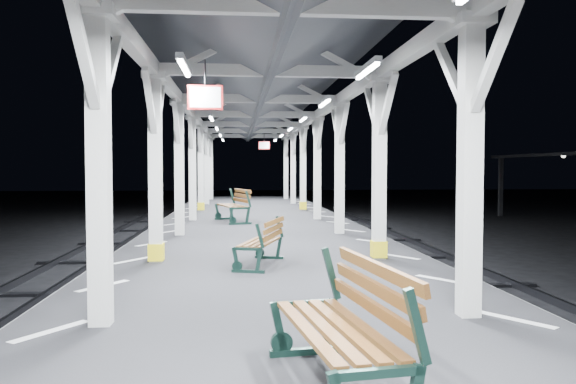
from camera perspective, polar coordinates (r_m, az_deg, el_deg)
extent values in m
plane|color=black|center=(8.44, -1.11, -15.89)|extent=(120.00, 120.00, 0.00)
cube|color=black|center=(8.30, -1.11, -12.61)|extent=(6.00, 50.00, 1.00)
cube|color=silver|center=(8.38, -18.28, -9.04)|extent=(1.00, 48.00, 0.01)
cube|color=silver|center=(8.70, 15.39, -8.59)|extent=(1.00, 48.00, 0.01)
cube|color=#2D2D33|center=(9.78, 26.67, -13.09)|extent=(0.08, 60.00, 0.16)
cube|color=silver|center=(6.17, -18.65, 1.80)|extent=(0.22, 0.22, 3.20)
cube|color=silver|center=(6.38, -18.86, 16.89)|extent=(0.40, 0.40, 0.12)
cube|color=silver|center=(6.80, -17.67, 11.60)|extent=(0.10, 0.99, 0.99)
cube|color=silver|center=(5.74, -20.13, 13.29)|extent=(0.10, 0.99, 0.99)
cube|color=silver|center=(10.10, -13.32, 2.06)|extent=(0.22, 0.22, 3.20)
cube|color=silver|center=(10.23, -13.41, 11.39)|extent=(0.40, 0.40, 0.12)
cube|color=yellow|center=(10.21, -13.24, -5.94)|extent=(0.26, 0.26, 0.30)
cube|color=silver|center=(10.70, -12.96, 8.24)|extent=(0.10, 0.99, 0.99)
cube|color=silver|center=(9.62, -13.86, 8.90)|extent=(0.10, 0.99, 0.99)
cube|color=silver|center=(14.07, -10.99, 2.16)|extent=(0.22, 0.22, 3.20)
cube|color=silver|center=(14.16, -11.04, 8.89)|extent=(0.40, 0.40, 0.12)
cube|color=silver|center=(14.66, -10.80, 6.67)|extent=(0.10, 0.99, 0.99)
cube|color=silver|center=(13.57, -11.27, 7.01)|extent=(0.10, 0.99, 0.99)
cube|color=silver|center=(18.06, -9.68, 2.22)|extent=(0.22, 0.22, 3.20)
cube|color=silver|center=(18.13, -9.72, 7.47)|extent=(0.40, 0.40, 0.12)
cube|color=silver|center=(18.64, -9.57, 5.76)|extent=(0.10, 0.99, 0.99)
cube|color=silver|center=(17.54, -9.86, 5.97)|extent=(0.10, 0.99, 0.99)
cube|color=silver|center=(22.05, -8.85, 2.25)|extent=(0.22, 0.22, 3.20)
cube|color=silver|center=(22.10, -8.88, 6.56)|extent=(0.40, 0.40, 0.12)
cube|color=yellow|center=(22.09, -8.83, -1.43)|extent=(0.26, 0.26, 0.30)
cube|color=silver|center=(22.62, -8.78, 5.17)|extent=(0.10, 0.99, 0.99)
cube|color=silver|center=(21.52, -8.97, 5.31)|extent=(0.10, 0.99, 0.99)
cube|color=silver|center=(26.04, -8.27, 2.28)|extent=(0.22, 0.22, 3.20)
cube|color=silver|center=(26.09, -8.30, 5.93)|extent=(0.40, 0.40, 0.12)
cube|color=silver|center=(26.61, -8.22, 4.76)|extent=(0.10, 0.99, 0.99)
cube|color=silver|center=(25.51, -8.36, 4.86)|extent=(0.10, 0.99, 0.99)
cube|color=silver|center=(30.03, -7.85, 2.30)|extent=(0.22, 0.22, 3.20)
cube|color=silver|center=(30.08, -7.87, 5.46)|extent=(0.40, 0.40, 0.12)
cube|color=silver|center=(30.60, -7.81, 4.45)|extent=(0.10, 0.99, 0.99)
cube|color=silver|center=(29.50, -7.91, 4.53)|extent=(0.10, 0.99, 0.99)
cube|color=silver|center=(6.52, 17.99, 1.84)|extent=(0.22, 0.22, 3.20)
cube|color=silver|center=(6.71, 18.18, 16.15)|extent=(0.40, 0.40, 0.12)
cube|color=silver|center=(7.11, 16.34, 11.20)|extent=(0.10, 0.99, 0.99)
cube|color=silver|center=(6.12, 20.20, 12.61)|extent=(0.10, 0.99, 0.99)
cube|color=silver|center=(10.32, 9.25, 2.10)|extent=(0.22, 0.22, 3.20)
cube|color=silver|center=(10.44, 9.32, 11.24)|extent=(0.40, 0.40, 0.12)
cube|color=yellow|center=(10.42, 9.20, -5.73)|extent=(0.26, 0.26, 0.30)
cube|color=silver|center=(10.91, 8.57, 8.17)|extent=(0.10, 0.99, 0.99)
cube|color=silver|center=(9.85, 10.10, 8.78)|extent=(0.10, 0.99, 0.99)
cube|color=silver|center=(14.23, 5.26, 2.20)|extent=(0.22, 0.22, 3.20)
cube|color=silver|center=(14.32, 5.29, 8.85)|extent=(0.40, 0.40, 0.12)
cube|color=silver|center=(14.81, 4.89, 6.66)|extent=(0.10, 0.99, 0.99)
cube|color=silver|center=(13.73, 5.69, 6.99)|extent=(0.10, 0.99, 0.99)
cube|color=silver|center=(18.18, 3.00, 2.25)|extent=(0.22, 0.22, 3.20)
cube|color=silver|center=(18.25, 3.01, 7.47)|extent=(0.40, 0.40, 0.12)
cube|color=silver|center=(18.76, 2.77, 5.77)|extent=(0.10, 0.99, 0.99)
cube|color=silver|center=(17.67, 3.26, 5.98)|extent=(0.10, 0.99, 0.99)
cube|color=silver|center=(22.15, 1.54, 2.28)|extent=(0.22, 0.22, 3.20)
cube|color=silver|center=(22.20, 1.55, 6.57)|extent=(0.40, 0.40, 0.12)
cube|color=yellow|center=(22.19, 1.54, -1.39)|extent=(0.26, 0.26, 0.30)
cube|color=silver|center=(22.72, 1.38, 5.19)|extent=(0.10, 0.99, 0.99)
cube|color=silver|center=(21.63, 1.71, 5.33)|extent=(0.10, 0.99, 0.99)
cube|color=silver|center=(26.12, 0.53, 2.30)|extent=(0.22, 0.22, 3.20)
cube|color=silver|center=(26.17, 0.53, 5.94)|extent=(0.40, 0.40, 0.12)
cube|color=silver|center=(26.69, 0.41, 4.78)|extent=(0.10, 0.99, 0.99)
cube|color=silver|center=(25.60, 0.65, 4.88)|extent=(0.10, 0.99, 0.99)
cube|color=silver|center=(30.11, -0.22, 2.32)|extent=(0.22, 0.22, 3.20)
cube|color=silver|center=(30.15, -0.22, 5.48)|extent=(0.40, 0.40, 0.12)
cube|color=silver|center=(30.67, -0.30, 4.47)|extent=(0.10, 0.99, 0.99)
cube|color=silver|center=(29.58, -0.13, 4.55)|extent=(0.10, 0.99, 0.99)
cube|color=silver|center=(8.31, -15.48, 14.33)|extent=(0.18, 48.00, 0.24)
cube|color=silver|center=(8.57, 12.75, 13.99)|extent=(0.18, 48.00, 0.24)
cube|color=silver|center=(6.27, 0.20, 18.42)|extent=(4.20, 0.14, 0.20)
cube|color=silver|center=(10.16, -1.93, 12.21)|extent=(4.20, 0.14, 0.20)
cube|color=silver|center=(14.12, -2.83, 9.45)|extent=(4.20, 0.14, 0.20)
cube|color=silver|center=(18.09, -3.34, 7.89)|extent=(4.20, 0.14, 0.20)
cube|color=silver|center=(22.07, -3.66, 6.90)|extent=(4.20, 0.14, 0.20)
cube|color=silver|center=(26.06, -3.88, 6.21)|extent=(4.20, 0.14, 0.20)
cube|color=silver|center=(30.05, -4.04, 5.71)|extent=(4.20, 0.14, 0.20)
cube|color=#47494E|center=(8.35, -10.55, 18.14)|extent=(2.80, 49.00, 1.45)
cube|color=#47494E|center=(8.52, 8.07, 17.83)|extent=(2.80, 49.00, 1.45)
cube|color=silver|center=(8.16, -10.50, 12.59)|extent=(0.10, 1.35, 0.08)
cube|color=white|center=(8.15, -10.50, 12.25)|extent=(0.05, 1.25, 0.05)
cube|color=silver|center=(12.11, -8.69, 9.26)|extent=(0.10, 1.35, 0.08)
cube|color=white|center=(12.10, -8.69, 9.02)|extent=(0.05, 1.25, 0.05)
cube|color=silver|center=(16.08, -7.79, 7.56)|extent=(0.10, 1.35, 0.08)
cube|color=white|center=(16.08, -7.79, 7.38)|extent=(0.05, 1.25, 0.05)
cube|color=silver|center=(20.06, -7.25, 6.54)|extent=(0.10, 1.35, 0.08)
cube|color=white|center=(20.06, -7.25, 6.39)|extent=(0.05, 1.25, 0.05)
cube|color=silver|center=(24.05, -6.89, 5.85)|extent=(0.10, 1.35, 0.08)
cube|color=white|center=(24.05, -6.89, 5.73)|extent=(0.05, 1.25, 0.05)
cube|color=silver|center=(28.05, -6.63, 5.36)|extent=(0.10, 1.35, 0.08)
cube|color=white|center=(28.04, -6.63, 5.26)|extent=(0.05, 1.25, 0.05)
cube|color=silver|center=(8.34, 8.03, 12.39)|extent=(0.10, 1.35, 0.08)
cube|color=white|center=(8.33, 8.03, 12.06)|extent=(0.05, 1.25, 0.05)
cube|color=silver|center=(12.23, 3.72, 9.21)|extent=(0.10, 1.35, 0.08)
cube|color=white|center=(12.22, 3.72, 8.98)|extent=(0.05, 1.25, 0.05)
cube|color=silver|center=(16.17, 1.53, 7.55)|extent=(0.10, 1.35, 0.08)
cube|color=white|center=(16.17, 1.53, 7.38)|extent=(0.05, 1.25, 0.05)
cube|color=silver|center=(20.14, 0.21, 6.54)|extent=(0.10, 1.35, 0.08)
cube|color=white|center=(20.13, 0.21, 6.40)|extent=(0.05, 1.25, 0.05)
cube|color=silver|center=(24.11, -0.67, 5.86)|extent=(0.10, 1.35, 0.08)
cube|color=white|center=(24.11, -0.67, 5.74)|extent=(0.05, 1.25, 0.05)
cube|color=silver|center=(28.10, -1.30, 5.37)|extent=(0.10, 1.35, 0.08)
cube|color=white|center=(28.09, -1.30, 5.27)|extent=(0.05, 1.25, 0.05)
cylinder|color=black|center=(8.24, -8.42, 11.94)|extent=(0.02, 0.02, 0.36)
cube|color=red|center=(8.19, -8.40, 9.49)|extent=(0.50, 0.03, 0.35)
cube|color=white|center=(8.19, -8.40, 9.49)|extent=(0.44, 0.04, 0.29)
cylinder|color=black|center=(24.84, -2.44, 5.57)|extent=(0.02, 0.02, 0.36)
cube|color=red|center=(24.82, -2.44, 4.75)|extent=(0.50, 0.03, 0.35)
cube|color=white|center=(24.82, -2.44, 4.75)|extent=(0.44, 0.05, 0.29)
cube|color=black|center=(33.36, 20.79, 0.54)|extent=(0.20, 0.20, 3.30)
sphere|color=silver|center=(28.07, 26.19, 3.33)|extent=(0.20, 0.20, 0.20)
sphere|color=silver|center=(33.35, 20.83, 3.24)|extent=(0.20, 0.20, 0.20)
cube|color=#142F28|center=(3.48, 12.98, -13.18)|extent=(0.18, 0.08, 0.47)
cube|color=#142F28|center=(5.16, 1.77, -15.90)|extent=(0.65, 0.15, 0.06)
cube|color=#142F28|center=(5.04, -0.90, -13.77)|extent=(0.17, 0.08, 0.50)
cube|color=#142F28|center=(5.15, 4.15, -13.43)|extent=(0.15, 0.07, 0.50)
cube|color=#142F28|center=(5.05, 4.41, -8.25)|extent=(0.18, 0.08, 0.47)
cube|color=brown|center=(4.18, 1.88, -13.84)|extent=(0.31, 1.63, 0.04)
cube|color=brown|center=(4.21, 3.77, -13.70)|extent=(0.31, 1.63, 0.04)
cube|color=brown|center=(4.25, 5.62, -13.55)|extent=(0.31, 1.63, 0.04)
cube|color=brown|center=(4.30, 7.44, -13.39)|extent=(0.31, 1.63, 0.04)
cube|color=brown|center=(4.29, 8.41, -11.37)|extent=(0.27, 1.62, 0.10)
cube|color=brown|center=(4.26, 8.70, -9.52)|extent=(0.27, 1.62, 0.10)
cube|color=brown|center=(4.24, 8.98, -7.66)|extent=(0.27, 1.62, 0.10)
cube|color=#142F28|center=(8.95, -4.08, -8.05)|extent=(0.52, 0.21, 0.05)
cube|color=#142F28|center=(8.97, -5.29, -6.88)|extent=(0.14, 0.08, 0.41)
cube|color=#142F28|center=(8.87, -2.98, -6.98)|extent=(0.13, 0.08, 0.41)
cube|color=#142F28|center=(8.81, -2.87, -4.48)|extent=(0.15, 0.08, 0.39)
cube|color=#142F28|center=(10.30, -1.91, -6.66)|extent=(0.52, 0.21, 0.05)
cube|color=#142F28|center=(10.32, -2.97, -5.65)|extent=(0.14, 0.08, 0.41)
cube|color=#142F28|center=(10.24, -0.94, -5.72)|extent=(0.13, 0.08, 0.41)
cube|color=#142F28|center=(10.18, -0.85, -3.55)|extent=(0.15, 0.08, 0.39)
cube|color=brown|center=(9.61, -3.95, -5.08)|extent=(0.47, 1.31, 0.03)
cube|color=brown|center=(9.58, -3.28, -5.10)|extent=(0.47, 1.31, 0.03)
cube|color=brown|center=(9.55, -2.61, -5.12)|extent=(0.47, 1.31, 0.03)
cube|color=brown|center=(9.53, -1.94, -5.14)|extent=(0.47, 1.31, 0.03)
cube|color=brown|center=(9.50, -1.58, -4.41)|extent=(0.43, 1.30, 0.08)
cube|color=brown|center=(9.48, -1.47, -3.72)|extent=(0.43, 1.30, 0.08)
cube|color=brown|center=(9.46, -1.37, -3.03)|extent=(0.43, 1.30, 0.08)
cube|color=#142F28|center=(16.50, -4.87, -3.22)|extent=(0.67, 0.25, 0.07)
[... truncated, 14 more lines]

